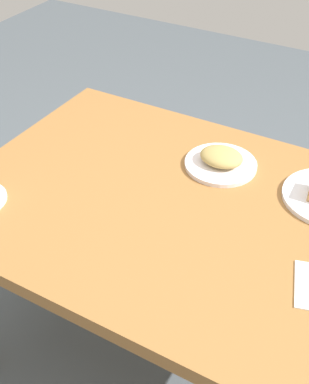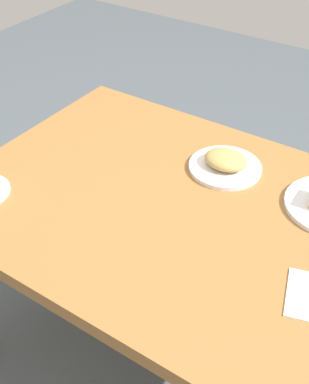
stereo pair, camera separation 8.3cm
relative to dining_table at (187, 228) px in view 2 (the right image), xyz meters
The scene contains 4 objects.
ground_plane 0.65m from the dining_table, ahead, with size 6.00×6.00×0.00m, color #4A5258.
dining_table is the anchor object (origin of this frame).
side_plate 0.24m from the dining_table, 90.14° to the left, with size 0.23×0.23×0.01m, color silver.
side_food_pile 0.25m from the dining_table, 90.14° to the left, with size 0.14×0.11×0.04m, color #A98F4F.
Camera 2 is at (0.52, -0.95, 1.65)m, focal length 47.02 mm.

